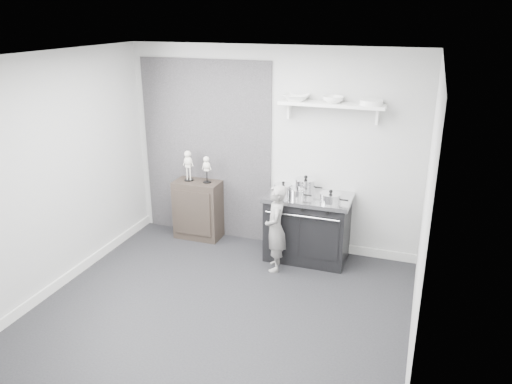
# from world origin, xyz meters

# --- Properties ---
(ground) EXTENTS (4.00, 4.00, 0.00)m
(ground) POSITION_xyz_m (0.00, 0.00, 0.00)
(ground) COLOR black
(ground) RESTS_ON ground
(room_shell) EXTENTS (4.02, 3.62, 2.71)m
(room_shell) POSITION_xyz_m (-0.09, 0.15, 1.64)
(room_shell) COLOR #B3B3B1
(room_shell) RESTS_ON ground
(wall_shelf) EXTENTS (1.30, 0.26, 0.24)m
(wall_shelf) POSITION_xyz_m (0.80, 1.68, 2.01)
(wall_shelf) COLOR white
(wall_shelf) RESTS_ON room_shell
(stove) EXTENTS (1.09, 0.68, 0.88)m
(stove) POSITION_xyz_m (0.60, 1.48, 0.44)
(stove) COLOR black
(stove) RESTS_ON ground
(side_cabinet) EXTENTS (0.65, 0.38, 0.84)m
(side_cabinet) POSITION_xyz_m (-1.02, 1.61, 0.42)
(side_cabinet) COLOR black
(side_cabinet) RESTS_ON ground
(child) EXTENTS (0.37, 0.46, 1.12)m
(child) POSITION_xyz_m (0.30, 1.05, 0.56)
(child) COLOR gray
(child) RESTS_ON ground
(pot_front_left) EXTENTS (0.31, 0.23, 0.19)m
(pot_front_left) POSITION_xyz_m (0.29, 1.38, 0.95)
(pot_front_left) COLOR silver
(pot_front_left) RESTS_ON stove
(pot_back_left) EXTENTS (0.36, 0.27, 0.23)m
(pot_back_left) POSITION_xyz_m (0.53, 1.58, 0.97)
(pot_back_left) COLOR silver
(pot_back_left) RESTS_ON stove
(pot_front_right) EXTENTS (0.35, 0.26, 0.17)m
(pot_front_right) POSITION_xyz_m (0.92, 1.31, 0.94)
(pot_front_right) COLOR silver
(pot_front_right) RESTS_ON stove
(pot_front_center) EXTENTS (0.27, 0.19, 0.15)m
(pot_front_center) POSITION_xyz_m (0.49, 1.34, 0.94)
(pot_front_center) COLOR silver
(pot_front_center) RESTS_ON stove
(skeleton_full) EXTENTS (0.14, 0.09, 0.50)m
(skeleton_full) POSITION_xyz_m (-1.15, 1.61, 1.09)
(skeleton_full) COLOR beige
(skeleton_full) RESTS_ON side_cabinet
(skeleton_torso) EXTENTS (0.12, 0.08, 0.43)m
(skeleton_torso) POSITION_xyz_m (-0.87, 1.61, 1.06)
(skeleton_torso) COLOR beige
(skeleton_torso) RESTS_ON side_cabinet
(bowl_large) EXTENTS (0.33, 0.33, 0.08)m
(bowl_large) POSITION_xyz_m (0.36, 1.67, 2.08)
(bowl_large) COLOR white
(bowl_large) RESTS_ON wall_shelf
(bowl_small) EXTENTS (0.26, 0.26, 0.08)m
(bowl_small) POSITION_xyz_m (0.82, 1.67, 2.08)
(bowl_small) COLOR white
(bowl_small) RESTS_ON wall_shelf
(plate_stack) EXTENTS (0.27, 0.27, 0.06)m
(plate_stack) POSITION_xyz_m (1.27, 1.67, 2.07)
(plate_stack) COLOR white
(plate_stack) RESTS_ON wall_shelf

